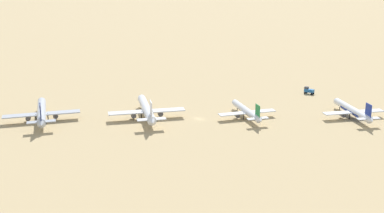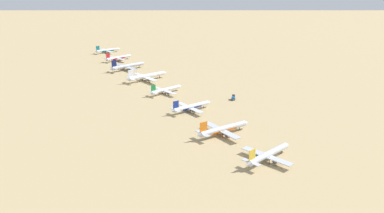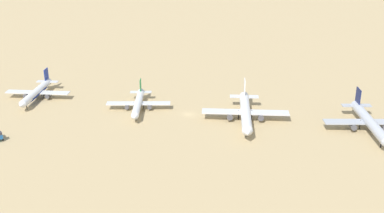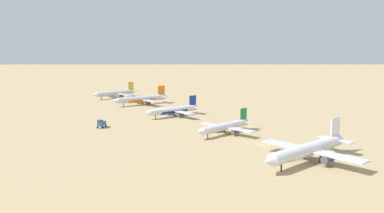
{
  "view_description": "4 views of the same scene",
  "coord_description": "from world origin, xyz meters",
  "px_view_note": "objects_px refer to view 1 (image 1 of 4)",
  "views": [
    {
      "loc": [
        -218.53,
        38.63,
        71.87
      ],
      "look_at": [
        1.03,
        3.15,
        5.86
      ],
      "focal_mm": 46.82,
      "sensor_mm": 36.0,
      "label": 1
    },
    {
      "loc": [
        -175.3,
        -315.4,
        103.12
      ],
      "look_at": [
        -13.27,
        -78.21,
        6.29
      ],
      "focal_mm": 39.51,
      "sensor_mm": 36.0,
      "label": 2
    },
    {
      "loc": [
        189.07,
        24.81,
        78.1
      ],
      "look_at": [
        2.28,
        1.76,
        4.5
      ],
      "focal_mm": 45.43,
      "sensor_mm": 36.0,
      "label": 3
    },
    {
      "loc": [
        105.05,
        91.81,
        35.11
      ],
      "look_at": [
        -16.51,
        -64.29,
        5.68
      ],
      "focal_mm": 34.79,
      "sensor_mm": 36.0,
      "label": 4
    }
  ],
  "objects_px": {
    "parked_jet_5": "(42,112)",
    "service_truck": "(309,90)",
    "parked_jet_2": "(352,110)",
    "parked_jet_4": "(147,110)",
    "parked_jet_3": "(246,111)"
  },
  "relations": [
    {
      "from": "parked_jet_2",
      "to": "parked_jet_3",
      "type": "distance_m",
      "value": 49.72
    },
    {
      "from": "service_truck",
      "to": "parked_jet_2",
      "type": "bearing_deg",
      "value": -174.95
    },
    {
      "from": "parked_jet_2",
      "to": "service_truck",
      "type": "distance_m",
      "value": 44.02
    },
    {
      "from": "parked_jet_2",
      "to": "service_truck",
      "type": "relative_size",
      "value": 6.61
    },
    {
      "from": "parked_jet_5",
      "to": "parked_jet_2",
      "type": "bearing_deg",
      "value": -97.32
    },
    {
      "from": "parked_jet_3",
      "to": "parked_jet_4",
      "type": "distance_m",
      "value": 46.7
    },
    {
      "from": "parked_jet_2",
      "to": "parked_jet_3",
      "type": "relative_size",
      "value": 1.06
    },
    {
      "from": "parked_jet_5",
      "to": "service_truck",
      "type": "relative_size",
      "value": 7.71
    },
    {
      "from": "parked_jet_3",
      "to": "service_truck",
      "type": "relative_size",
      "value": 6.21
    },
    {
      "from": "parked_jet_4",
      "to": "service_truck",
      "type": "height_order",
      "value": "parked_jet_4"
    },
    {
      "from": "parked_jet_2",
      "to": "parked_jet_4",
      "type": "relative_size",
      "value": 0.83
    },
    {
      "from": "parked_jet_3",
      "to": "parked_jet_5",
      "type": "relative_size",
      "value": 0.81
    },
    {
      "from": "parked_jet_3",
      "to": "service_truck",
      "type": "height_order",
      "value": "parked_jet_3"
    },
    {
      "from": "parked_jet_3",
      "to": "parked_jet_5",
      "type": "height_order",
      "value": "parked_jet_5"
    },
    {
      "from": "parked_jet_3",
      "to": "parked_jet_4",
      "type": "bearing_deg",
      "value": 81.39
    }
  ]
}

